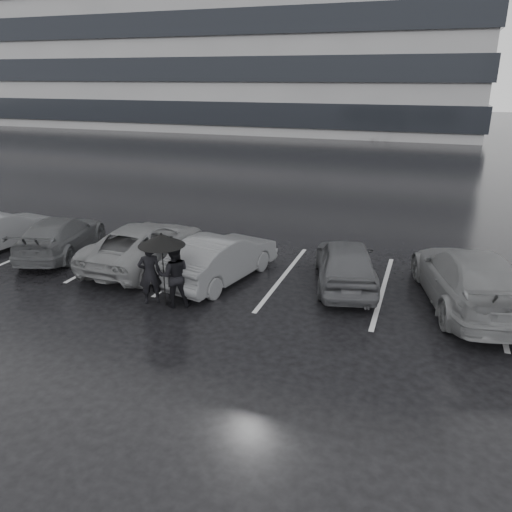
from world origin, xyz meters
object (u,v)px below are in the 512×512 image
object	(u,v)px
car_west_b	(146,244)
car_west_d	(2,230)
car_main	(346,263)
car_west_c	(61,236)
car_west_a	(221,258)
pedestrian_left	(150,274)
pedestrian_right	(174,275)
car_east	(469,278)

from	to	relation	value
car_west_b	car_west_d	bearing A→B (deg)	2.87
car_main	car_west_c	xyz separation A→B (m)	(-9.08, -0.44, -0.06)
car_west_a	car_west_c	bearing A→B (deg)	9.14
pedestrian_left	pedestrian_right	distance (m)	0.66
car_west_a	car_west_b	world-z (taller)	car_west_a
car_west_b	car_east	world-z (taller)	car_east
car_east	car_main	bearing A→B (deg)	-19.05
car_west_c	car_east	xyz separation A→B (m)	(12.17, 0.18, 0.13)
car_west_a	car_west_b	distance (m)	2.65
car_east	car_west_b	bearing A→B (deg)	-13.24
car_west_b	pedestrian_left	distance (m)	2.82
car_west_b	pedestrian_right	bearing A→B (deg)	134.91
pedestrian_right	car_west_c	bearing A→B (deg)	-49.58
car_west_b	car_west_c	distance (m)	3.11
car_west_a	car_west_c	world-z (taller)	car_west_a
car_west_b	pedestrian_left	xyz separation A→B (m)	(1.55, -2.36, 0.14)
car_main	car_west_a	xyz separation A→B (m)	(-3.34, -0.77, 0.00)
pedestrian_right	car_west_a	bearing A→B (deg)	-128.70
car_west_b	pedestrian_right	size ratio (longest dim) A/B	2.87
car_west_a	pedestrian_right	size ratio (longest dim) A/B	2.46
car_west_c	pedestrian_left	world-z (taller)	pedestrian_left
car_west_d	car_main	bearing A→B (deg)	-169.08
car_west_d	pedestrian_right	bearing A→B (deg)	172.34
car_main	car_west_d	bearing A→B (deg)	-11.28
car_west_d	pedestrian_left	xyz separation A→B (m)	(6.93, -2.18, 0.19)
car_main	pedestrian_left	bearing A→B (deg)	17.86
car_west_c	pedestrian_left	bearing A→B (deg)	138.29
car_west_a	car_west_c	distance (m)	5.75
car_west_b	car_west_d	xyz separation A→B (m)	(-5.38, -0.17, -0.04)
car_east	pedestrian_left	distance (m)	7.92
car_west_a	pedestrian_left	bearing A→B (deg)	74.11
car_west_d	pedestrian_right	xyz separation A→B (m)	(7.59, -2.12, 0.21)
pedestrian_left	car_west_a	bearing A→B (deg)	-152.83
pedestrian_left	car_main	bearing A→B (deg)	177.54
car_main	car_east	world-z (taller)	car_east
pedestrian_left	pedestrian_right	size ratio (longest dim) A/B	0.97
car_main	car_west_d	world-z (taller)	car_main
car_main	car_east	distance (m)	3.11
car_west_b	car_west_a	bearing A→B (deg)	173.24
car_west_d	pedestrian_right	world-z (taller)	pedestrian_right
car_west_d	car_west_b	bearing A→B (deg)	-170.20
car_main	pedestrian_right	size ratio (longest dim) A/B	2.37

